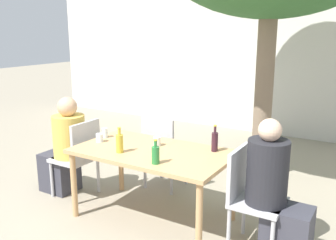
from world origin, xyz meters
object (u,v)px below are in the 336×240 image
object	(u,v)px
patio_chair_0	(79,154)
oil_cruet_1	(120,143)
drinking_glass_2	(157,141)
person_seated_1	(276,197)
person_seated_0	(65,150)
drinking_glass_1	(105,133)
patio_chair_1	(249,193)
drinking_glass_0	(100,138)
wine_bottle_0	(215,141)
patio_chair_2	(162,148)
green_bottle_2	(156,154)
dining_table_front	(153,157)

from	to	relation	value
patio_chair_0	oil_cruet_1	size ratio (longest dim) A/B	3.58
drinking_glass_2	person_seated_1	bearing A→B (deg)	-6.54
person_seated_0	drinking_glass_1	distance (m)	0.61
person_seated_0	oil_cruet_1	bearing A→B (deg)	77.51
drinking_glass_1	drinking_glass_2	world-z (taller)	drinking_glass_1
patio_chair_0	patio_chair_1	distance (m)	2.04
patio_chair_1	drinking_glass_1	world-z (taller)	patio_chair_1
drinking_glass_2	drinking_glass_1	bearing A→B (deg)	-176.19
patio_chair_0	drinking_glass_0	distance (m)	0.46
wine_bottle_0	drinking_glass_1	size ratio (longest dim) A/B	2.56
patio_chair_2	drinking_glass_2	size ratio (longest dim) A/B	9.78
person_seated_1	drinking_glass_0	size ratio (longest dim) A/B	13.14
patio_chair_2	person_seated_1	bearing A→B (deg)	156.35
person_seated_1	green_bottle_2	size ratio (longest dim) A/B	5.32
patio_chair_0	person_seated_1	bearing A→B (deg)	90.00
patio_chair_0	patio_chair_2	size ratio (longest dim) A/B	1.00
patio_chair_1	drinking_glass_0	xyz separation A→B (m)	(-1.66, -0.06, 0.27)
oil_cruet_1	drinking_glass_2	size ratio (longest dim) A/B	2.73
dining_table_front	drinking_glass_1	bearing A→B (deg)	171.69
patio_chair_0	green_bottle_2	xyz separation A→B (m)	(1.26, -0.31, 0.31)
oil_cruet_1	drinking_glass_1	xyz separation A→B (m)	(-0.47, 0.33, -0.05)
patio_chair_1	wine_bottle_0	world-z (taller)	wine_bottle_0
patio_chair_0	patio_chair_1	size ratio (longest dim) A/B	1.00
dining_table_front	patio_chair_2	world-z (taller)	patio_chair_2
green_bottle_2	drinking_glass_1	bearing A→B (deg)	156.49
wine_bottle_0	person_seated_0	bearing A→B (deg)	-170.80
person_seated_1	drinking_glass_0	distance (m)	1.91
dining_table_front	person_seated_0	world-z (taller)	person_seated_0
patio_chair_1	drinking_glass_1	distance (m)	1.75
dining_table_front	drinking_glass_1	xyz separation A→B (m)	(-0.71, 0.10, 0.13)
drinking_glass_1	drinking_glass_2	size ratio (longest dim) A/B	1.13
drinking_glass_2	person_seated_0	bearing A→B (deg)	-173.02
dining_table_front	green_bottle_2	world-z (taller)	green_bottle_2
person_seated_1	wine_bottle_0	distance (m)	0.82
person_seated_0	oil_cruet_1	world-z (taller)	person_seated_0
oil_cruet_1	drinking_glass_1	size ratio (longest dim) A/B	2.43
patio_chair_1	drinking_glass_1	xyz separation A→B (m)	(-1.73, 0.10, 0.27)
person_seated_1	drinking_glass_0	world-z (taller)	person_seated_1
person_seated_1	drinking_glass_2	size ratio (longest dim) A/B	12.95
patio_chair_0	drinking_glass_0	xyz separation A→B (m)	(0.38, -0.06, 0.27)
patio_chair_1	person_seated_0	distance (m)	2.27
patio_chair_0	patio_chair_2	world-z (taller)	same
wine_bottle_0	green_bottle_2	xyz separation A→B (m)	(-0.31, -0.60, -0.02)
patio_chair_0	drinking_glass_1	bearing A→B (deg)	108.61
patio_chair_0	drinking_glass_0	bearing A→B (deg)	80.84
person_seated_0	green_bottle_2	bearing A→B (deg)	78.32
person_seated_0	drinking_glass_0	size ratio (longest dim) A/B	12.75
patio_chair_2	green_bottle_2	size ratio (longest dim) A/B	4.02
person_seated_0	drinking_glass_2	bearing A→B (deg)	96.98
oil_cruet_1	dining_table_front	bearing A→B (deg)	43.25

